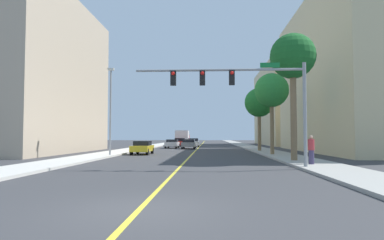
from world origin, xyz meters
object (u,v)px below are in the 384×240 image
Objects in this scene: car_silver at (172,143)px; delivery_truck at (183,137)px; palm_far at (259,103)px; street_lamp at (111,107)px; car_red at (180,142)px; pedestrian at (311,150)px; traffic_signal_mast at (245,88)px; car_yellow at (142,147)px; palm_near at (293,58)px; car_gray at (189,144)px; palm_mid at (272,91)px; car_white at (193,142)px.

car_silver is 0.46× the size of delivery_truck.
palm_far is at bearing -68.35° from delivery_truck.
car_red is at bearing 82.40° from street_lamp.
street_lamp reaches higher than car_red.
traffic_signal_mast is at bearing -112.24° from pedestrian.
car_silver is 17.13m from car_yellow.
car_yellow is (-8.75, 14.31, -3.86)m from traffic_signal_mast.
pedestrian reaches higher than car_yellow.
car_silver is at bearing 136.11° from palm_far.
palm_near is 17.13m from car_yellow.
delivery_truck is at bearing 98.89° from traffic_signal_mast.
pedestrian is at bearing -71.57° from car_gray.
car_gray is 10.40m from car_red.
palm_mid is 0.87× the size of delivery_truck.
street_lamp reaches higher than car_silver.
street_lamp is at bearing -104.52° from car_white.
palm_mid reaches higher than car_red.
palm_mid is 28.30m from car_white.
palm_far is 21.16m from car_white.
pedestrian is (12.88, -12.71, 0.30)m from car_yellow.
palm_mid reaches higher than delivery_truck.
delivery_truck is at bearing 112.84° from palm_far.
car_white is 8.16m from delivery_truck.
palm_near is 5.19× the size of pedestrian.
car_white reaches higher than car_gray.
delivery_truck is at bearing 84.18° from street_lamp.
palm_mid is 1.72× the size of car_gray.
palm_mid is 1.72× the size of car_white.
car_gray is at bearing 110.17° from palm_near.
palm_mid is (-0.09, 7.74, -1.31)m from palm_near.
car_white is at bearing -73.54° from delivery_truck.
car_gray is (-8.92, 24.30, -6.65)m from palm_near.
palm_far is 1.82× the size of car_yellow.
palm_near reaches higher than car_red.
car_gray is (5.99, 18.40, -3.78)m from street_lamp.
palm_near is at bearing -73.74° from car_red.
car_red is (-7.18, 39.38, -3.81)m from traffic_signal_mast.
delivery_truck is at bearing 150.79° from pedestrian.
car_white is at bearing 97.09° from traffic_signal_mast.
palm_far is 1.81× the size of car_silver.
car_yellow is (-12.59, 1.66, -5.37)m from palm_mid.
car_gray is at bearing -83.66° from delivery_truck.
car_red is at bearing -94.01° from car_yellow.
palm_mid is at bearing 73.14° from traffic_signal_mast.
palm_far is (3.80, 20.39, 1.13)m from traffic_signal_mast.
pedestrian is (15.12, -9.22, -3.50)m from street_lamp.
palm_mid reaches higher than palm_far.
car_red reaches higher than car_white.
palm_far reaches higher than car_gray.
car_yellow is at bearing -93.71° from delivery_truck.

